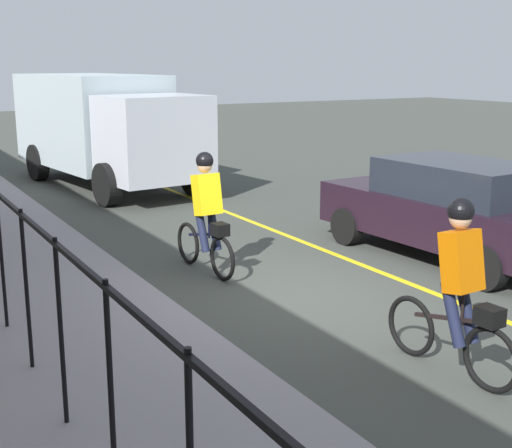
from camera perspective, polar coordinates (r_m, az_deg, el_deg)
name	(u,v)px	position (r m, az deg, el deg)	size (l,w,h in m)	color
ground_plane	(302,294)	(9.69, 3.75, -5.70)	(80.00, 80.00, 0.00)	#3C403A
lane_line_centre	(393,277)	(10.62, 10.99, -4.22)	(36.00, 0.12, 0.01)	yellow
sidewalk	(51,336)	(8.39, -16.25, -8.70)	(40.00, 3.20, 0.15)	gray
cyclist_lead	(206,214)	(10.43, -4.03, 0.84)	(1.71, 0.38, 1.83)	black
cyclist_follow	(458,289)	(7.26, 16.03, -5.08)	(1.71, 0.38, 1.83)	black
patrol_sedan	(451,208)	(11.69, 15.53, 1.29)	(4.48, 2.10, 1.58)	black
box_truck_background	(104,125)	(18.34, -12.20, 7.85)	(6.93, 3.15, 2.78)	#A9BAC0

